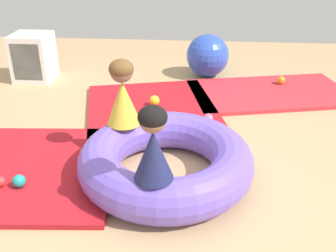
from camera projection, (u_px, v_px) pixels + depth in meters
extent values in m
plane|color=tan|center=(154.00, 174.00, 2.98)|extent=(8.00, 8.00, 0.00)
cube|color=#B21923|center=(17.00, 169.00, 3.00)|extent=(1.63, 1.41, 0.04)
cube|color=red|center=(270.00, 93.00, 4.40)|extent=(1.91, 1.34, 0.04)
cube|color=#B21923|center=(151.00, 106.00, 4.06)|extent=(1.56, 1.57, 0.04)
torus|color=#7056D1|center=(166.00, 160.00, 2.87)|extent=(1.28, 1.28, 0.31)
cone|color=yellow|center=(123.00, 103.00, 3.00)|extent=(0.31, 0.31, 0.35)
sphere|color=#936647|center=(121.00, 71.00, 2.88)|extent=(0.17, 0.17, 0.17)
ellipsoid|color=brown|center=(121.00, 69.00, 2.88)|extent=(0.19, 0.19, 0.15)
cone|color=navy|center=(153.00, 155.00, 2.33)|extent=(0.30, 0.30, 0.32)
sphere|color=#936647|center=(153.00, 120.00, 2.22)|extent=(0.16, 0.16, 0.16)
ellipsoid|color=black|center=(153.00, 117.00, 2.22)|extent=(0.17, 0.17, 0.14)
sphere|color=teal|center=(19.00, 181.00, 2.75)|extent=(0.09, 0.09, 0.09)
sphere|color=yellow|center=(154.00, 101.00, 4.01)|extent=(0.11, 0.11, 0.11)
sphere|color=blue|center=(118.00, 116.00, 3.73)|extent=(0.06, 0.06, 0.06)
sphere|color=orange|center=(281.00, 80.00, 4.57)|extent=(0.09, 0.09, 0.09)
sphere|color=red|center=(0.00, 182.00, 2.76)|extent=(0.07, 0.07, 0.07)
sphere|color=pink|center=(208.00, 118.00, 3.66)|extent=(0.09, 0.09, 0.09)
sphere|color=blue|center=(208.00, 56.00, 4.85)|extent=(0.53, 0.53, 0.53)
cube|color=white|center=(33.00, 57.00, 4.74)|extent=(0.44, 0.44, 0.56)
cube|color=#2D2D33|center=(29.00, 60.00, 4.63)|extent=(0.34, 0.20, 0.44)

